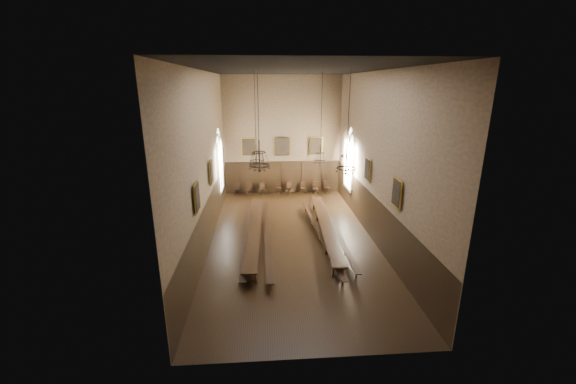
{
  "coord_description": "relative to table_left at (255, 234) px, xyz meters",
  "views": [
    {
      "loc": [
        -1.53,
        -18.06,
        8.34
      ],
      "look_at": [
        -0.11,
        1.5,
        2.31
      ],
      "focal_mm": 22.0,
      "sensor_mm": 36.0,
      "label": 1
    }
  ],
  "objects": [
    {
      "name": "table_right",
      "position": [
        4.01,
        0.21,
        -0.0
      ],
      "size": [
        1.14,
        9.88,
        0.77
      ],
      "rotation": [
        0.0,
        0.0,
        -0.05
      ],
      "color": "black",
      "rests_on": "floor"
    },
    {
      "name": "chair_4",
      "position": [
        2.6,
        8.47,
        -0.11
      ],
      "size": [
        0.49,
        0.49,
        0.93
      ],
      "rotation": [
        0.0,
        0.0,
        0.21
      ],
      "color": "black",
      "rests_on": "floor"
    },
    {
      "name": "wainscot_panelling",
      "position": [
        2.07,
        -0.01,
        0.86
      ],
      "size": [
        9.0,
        18.0,
        2.5
      ],
      "primitive_type": null,
      "color": "black",
      "rests_on": "floor"
    },
    {
      "name": "chair_2",
      "position": [
        0.48,
        8.52,
        -0.1
      ],
      "size": [
        0.5,
        0.5,
        0.95
      ],
      "rotation": [
        0.0,
        0.0,
        0.22
      ],
      "color": "black",
      "rests_on": "floor"
    },
    {
      "name": "wall_left",
      "position": [
        -2.44,
        -0.01,
        4.11
      ],
      "size": [
        0.02,
        18.0,
        9.0
      ],
      "primitive_type": "cube",
      "color": "#886D53",
      "rests_on": "ground"
    },
    {
      "name": "portrait_back_2",
      "position": [
        4.67,
        8.87,
        3.31
      ],
      "size": [
        1.1,
        0.12,
        1.4
      ],
      "color": "#AC8929",
      "rests_on": "wall_back"
    },
    {
      "name": "portrait_right_0",
      "position": [
        6.45,
        0.99,
        3.31
      ],
      "size": [
        0.12,
        1.0,
        1.3
      ],
      "color": "#AC8929",
      "rests_on": "wall_right"
    },
    {
      "name": "chandelier_front_left",
      "position": [
        0.38,
        -2.07,
        4.61
      ],
      "size": [
        0.95,
        0.95,
        4.44
      ],
      "color": "black",
      "rests_on": "ceiling"
    },
    {
      "name": "chair_7",
      "position": [
        5.57,
        8.49,
        -0.09
      ],
      "size": [
        0.5,
        0.5,
        0.99
      ],
      "rotation": [
        0.0,
        0.0,
        0.15
      ],
      "color": "black",
      "rests_on": "floor"
    },
    {
      "name": "bench_right_outer",
      "position": [
        4.59,
        0.06,
        -0.11
      ],
      "size": [
        0.3,
        9.66,
        0.43
      ],
      "rotation": [
        0.0,
        0.0,
        -0.0
      ],
      "color": "black",
      "rests_on": "floor"
    },
    {
      "name": "window_right",
      "position": [
        6.5,
        5.49,
        3.01
      ],
      "size": [
        0.2,
        2.2,
        4.6
      ],
      "primitive_type": null,
      "color": "white",
      "rests_on": "wall_right"
    },
    {
      "name": "table_left",
      "position": [
        0.0,
        0.0,
        0.0
      ],
      "size": [
        0.96,
        9.94,
        0.77
      ],
      "rotation": [
        0.0,
        0.0,
        -0.03
      ],
      "color": "black",
      "rests_on": "floor"
    },
    {
      "name": "chair_3",
      "position": [
        1.69,
        8.53,
        -0.1
      ],
      "size": [
        0.45,
        0.45,
        0.97
      ],
      "rotation": [
        0.0,
        0.0,
        0.04
      ],
      "color": "black",
      "rests_on": "floor"
    },
    {
      "name": "portrait_right_1",
      "position": [
        6.45,
        -3.51,
        3.31
      ],
      "size": [
        0.12,
        1.0,
        1.3
      ],
      "color": "#AC8929",
      "rests_on": "wall_right"
    },
    {
      "name": "chair_5",
      "position": [
        3.67,
        8.58,
        -0.12
      ],
      "size": [
        0.43,
        0.43,
        0.88
      ],
      "rotation": [
        0.0,
        0.0,
        0.13
      ],
      "color": "black",
      "rests_on": "floor"
    },
    {
      "name": "chandelier_front_right",
      "position": [
        4.34,
        -2.57,
        4.54
      ],
      "size": [
        0.9,
        0.9,
        4.52
      ],
      "color": "black",
      "rests_on": "ceiling"
    },
    {
      "name": "portrait_back_1",
      "position": [
        2.07,
        8.87,
        3.31
      ],
      "size": [
        1.1,
        0.12,
        1.4
      ],
      "color": "#AC8929",
      "rests_on": "wall_back"
    },
    {
      "name": "bench_left_outer",
      "position": [
        -0.47,
        0.19,
        -0.08
      ],
      "size": [
        0.45,
        10.67,
        0.48
      ],
      "rotation": [
        0.0,
        0.0,
        0.01
      ],
      "color": "black",
      "rests_on": "floor"
    },
    {
      "name": "chandelier_back_right",
      "position": [
        3.99,
        2.56,
        3.86
      ],
      "size": [
        0.79,
        0.79,
        5.28
      ],
      "color": "black",
      "rests_on": "ceiling"
    },
    {
      "name": "bench_left_inner",
      "position": [
        0.68,
        -0.11,
        -0.09
      ],
      "size": [
        0.41,
        10.44,
        0.47
      ],
      "rotation": [
        0.0,
        0.0,
        0.01
      ],
      "color": "black",
      "rests_on": "floor"
    },
    {
      "name": "chair_1",
      "position": [
        -0.54,
        8.48,
        -0.08
      ],
      "size": [
        0.48,
        0.48,
        1.03
      ],
      "rotation": [
        0.0,
        0.0,
        0.04
      ],
      "color": "black",
      "rests_on": "floor"
    },
    {
      "name": "wall_front",
      "position": [
        2.07,
        -9.02,
        4.11
      ],
      "size": [
        9.0,
        0.02,
        9.0
      ],
      "primitive_type": "cube",
      "color": "#886D53",
      "rests_on": "ground"
    },
    {
      "name": "floor",
      "position": [
        2.07,
        -0.01,
        -0.4
      ],
      "size": [
        9.0,
        18.0,
        0.02
      ],
      "primitive_type": "cube",
      "color": "black",
      "rests_on": "ground"
    },
    {
      "name": "chair_6",
      "position": [
        4.64,
        8.48,
        -0.1
      ],
      "size": [
        0.43,
        0.43,
        0.95
      ],
      "rotation": [
        0.0,
        0.0,
        -0.02
      ],
      "color": "black",
      "rests_on": "floor"
    },
    {
      "name": "chandelier_back_left",
      "position": [
        0.17,
        2.05,
        4.06
      ],
      "size": [
        0.77,
        0.77,
        5.07
      ],
      "color": "black",
      "rests_on": "ceiling"
    },
    {
      "name": "portrait_left_0",
      "position": [
        -2.31,
        0.99,
        3.31
      ],
      "size": [
        0.12,
        1.0,
        1.3
      ],
      "color": "#AC8929",
      "rests_on": "wall_left"
    },
    {
      "name": "wall_back",
      "position": [
        2.07,
        9.0,
        4.11
      ],
      "size": [
        9.0,
        0.02,
        9.0
      ],
      "primitive_type": "cube",
      "color": "#886D53",
      "rests_on": "ground"
    },
    {
      "name": "ceiling",
      "position": [
        2.07,
        -0.01,
        8.62
      ],
      "size": [
        9.0,
        18.0,
        0.02
      ],
      "primitive_type": "cube",
      "color": "black",
      "rests_on": "ground"
    },
    {
      "name": "portrait_back_0",
      "position": [
        -0.53,
        8.87,
        3.31
      ],
      "size": [
        1.1,
        0.12,
        1.4
      ],
      "color": "#AC8929",
      "rests_on": "wall_back"
    },
    {
      "name": "portrait_left_1",
      "position": [
        -2.31,
        -3.51,
        3.31
      ],
      "size": [
        0.12,
        1.0,
        1.3
      ],
      "color": "#AC8929",
      "rests_on": "wall_left"
    },
    {
      "name": "wall_right",
      "position": [
        6.58,
        -0.01,
        4.11
      ],
      "size": [
        0.02,
        18.0,
        9.0
      ],
      "primitive_type": "cube",
      "color": "#886D53",
      "rests_on": "ground"
    },
    {
      "name": "chair_0",
      "position": [
        -1.5,
        8.6,
        -0.09
      ],
      "size": [
        0.49,
        0.49,
        0.97
      ],
      "rotation": [
        0.0,
        0.0,
        -0.14
      ],
      "color": "black",
      "rests_on": "floor"
    },
    {
      "name": "bench_right_inner",
      "position": [
        3.63,
        -0.2,
        -0.09
      ],
      "size": [
        0.81,
        10.34,
        0.47
      ],
      "rotation": [
        0.0,
        0.0,
        0.05
      ],
      "color": "black",
      "rests_on": "floor"
    },
    {
      "name": "window_left",
      "position": [
        -2.36,
        5.49,
        3.01
      ],
      "size": [
        0.2,
        2.2,
        4.6
      ],
      "primitive_type": null,
      "color": "white",
      "rests_on": "wall_left"
    }
  ]
}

